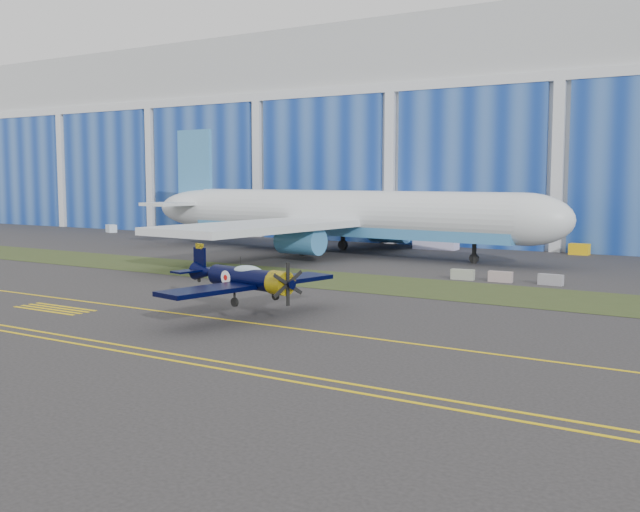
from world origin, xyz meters
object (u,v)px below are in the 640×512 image
Objects in this scene: warbird at (244,278)px; tug at (579,249)px; jetliner at (342,163)px; shipping_container at (436,240)px.

warbird reaches higher than tug.
tug is (8.66, 50.99, -1.84)m from warbird.
tug is (23.55, 13.51, -9.78)m from jetliner.
shipping_container is 2.46× the size of tug.
jetliner is at bearing -125.88° from shipping_container.
jetliner reaches higher than tug.
shipping_container is at bearing 61.88° from jetliner.
warbird reaches higher than shipping_container.
warbird is at bearing -84.25° from shipping_container.
warbird is at bearing -98.37° from tug.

